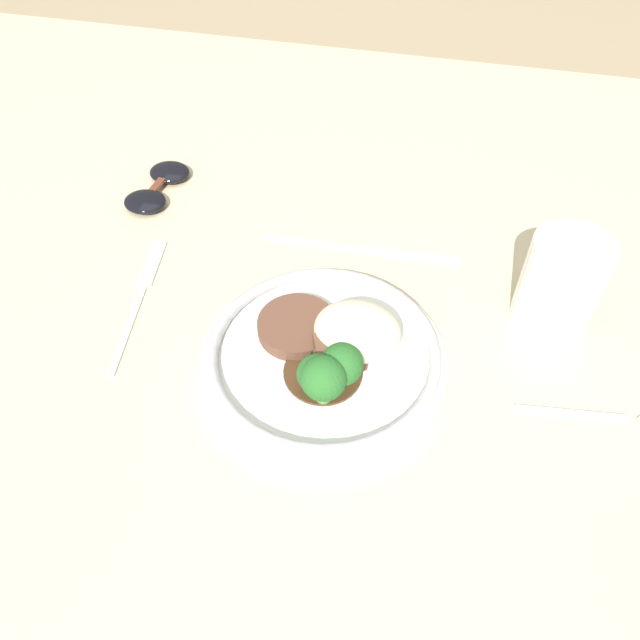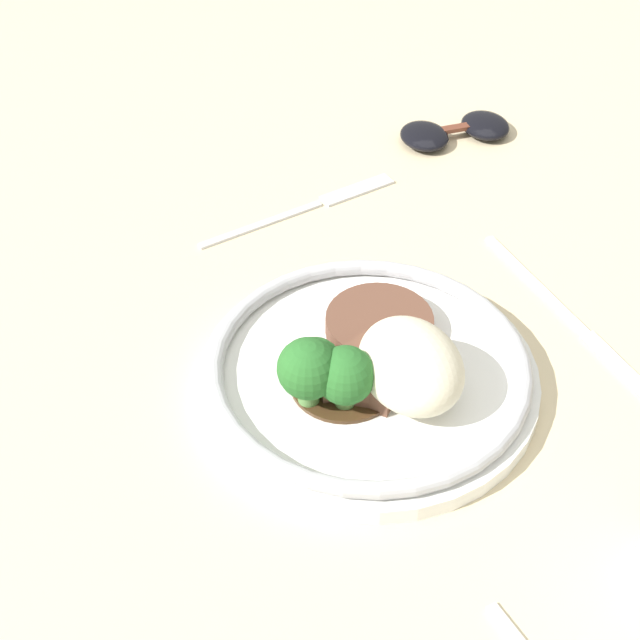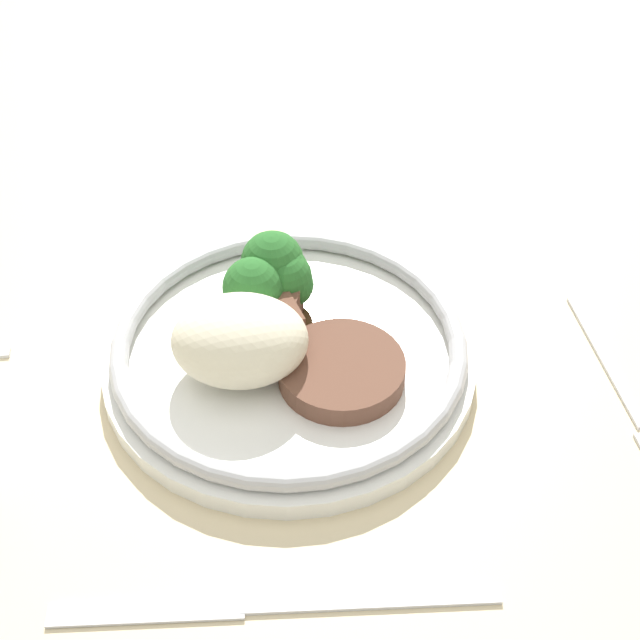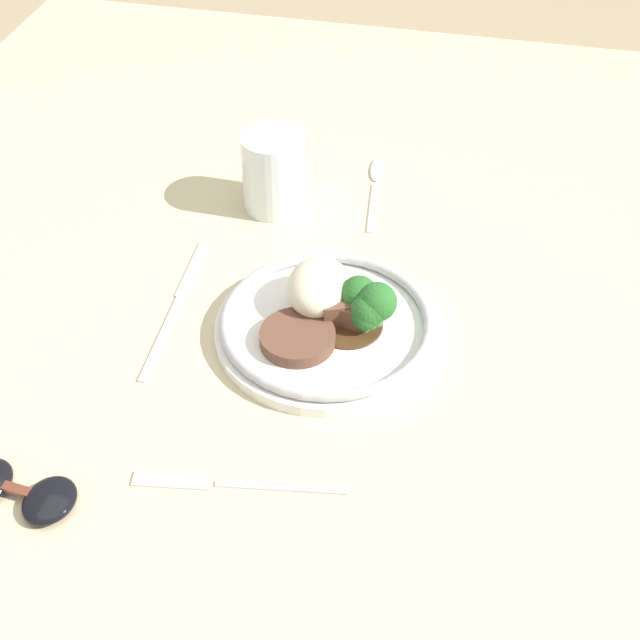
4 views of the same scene
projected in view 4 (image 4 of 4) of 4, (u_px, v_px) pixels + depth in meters
ground_plane at (292, 371)px, 0.97m from camera, size 8.00×8.00×0.00m
dining_table at (291, 355)px, 0.96m from camera, size 1.53×1.26×0.05m
plate at (331, 317)px, 0.93m from camera, size 0.24×0.24×0.07m
juice_glass at (274, 176)px, 1.09m from camera, size 0.08×0.08×0.10m
fork at (218, 483)px, 0.80m from camera, size 0.04×0.19×0.00m
knife at (178, 301)px, 0.98m from camera, size 0.23×0.02×0.00m
spoon at (376, 179)px, 1.16m from camera, size 0.16×0.03×0.01m
sunglasses at (17, 491)px, 0.78m from camera, size 0.06×0.12×0.02m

